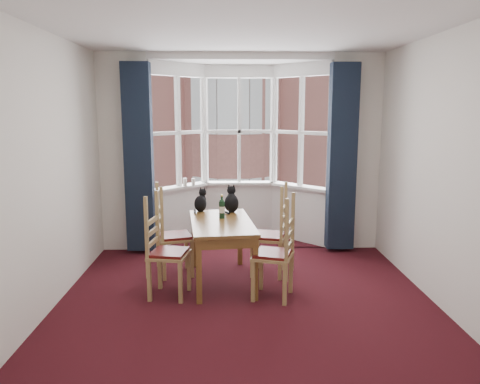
{
  "coord_description": "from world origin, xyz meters",
  "views": [
    {
      "loc": [
        -0.2,
        -4.43,
        2.02
      ],
      "look_at": [
        -0.04,
        1.05,
        1.05
      ],
      "focal_mm": 35.0,
      "sensor_mm": 36.0,
      "label": 1
    }
  ],
  "objects_px": {
    "chair_left_far": "(168,238)",
    "wine_bottle": "(222,208)",
    "dining_table": "(222,229)",
    "cat_left": "(201,202)",
    "candle_short": "(193,182)",
    "chair_left_near": "(161,254)",
    "chair_right_far": "(276,238)",
    "cat_right": "(231,202)",
    "candle_tall": "(185,182)",
    "chair_right_near": "(281,256)"
  },
  "relations": [
    {
      "from": "chair_left_near",
      "to": "chair_right_far",
      "type": "distance_m",
      "value": 1.46
    },
    {
      "from": "chair_left_far",
      "to": "cat_left",
      "type": "distance_m",
      "value": 0.63
    },
    {
      "from": "candle_short",
      "to": "wine_bottle",
      "type": "bearing_deg",
      "value": -74.31
    },
    {
      "from": "chair_right_near",
      "to": "cat_left",
      "type": "distance_m",
      "value": 1.46
    },
    {
      "from": "chair_right_near",
      "to": "chair_right_far",
      "type": "relative_size",
      "value": 1.0
    },
    {
      "from": "cat_right",
      "to": "candle_short",
      "type": "xyz_separation_m",
      "value": [
        -0.57,
        1.26,
        0.05
      ]
    },
    {
      "from": "chair_left_far",
      "to": "cat_right",
      "type": "relative_size",
      "value": 2.61
    },
    {
      "from": "chair_right_near",
      "to": "candle_tall",
      "type": "bearing_deg",
      "value": 118.44
    },
    {
      "from": "chair_left_far",
      "to": "cat_left",
      "type": "height_order",
      "value": "cat_left"
    },
    {
      "from": "chair_right_far",
      "to": "chair_right_near",
      "type": "bearing_deg",
      "value": -91.76
    },
    {
      "from": "dining_table",
      "to": "cat_left",
      "type": "height_order",
      "value": "cat_left"
    },
    {
      "from": "dining_table",
      "to": "cat_left",
      "type": "relative_size",
      "value": 4.47
    },
    {
      "from": "dining_table",
      "to": "chair_right_far",
      "type": "bearing_deg",
      "value": 18.79
    },
    {
      "from": "dining_table",
      "to": "chair_right_far",
      "type": "height_order",
      "value": "chair_right_far"
    },
    {
      "from": "chair_left_near",
      "to": "candle_tall",
      "type": "relative_size",
      "value": 7.47
    },
    {
      "from": "chair_left_near",
      "to": "wine_bottle",
      "type": "relative_size",
      "value": 3.24
    },
    {
      "from": "chair_left_near",
      "to": "candle_short",
      "type": "height_order",
      "value": "candle_short"
    },
    {
      "from": "chair_left_far",
      "to": "wine_bottle",
      "type": "relative_size",
      "value": 3.24
    },
    {
      "from": "wine_bottle",
      "to": "candle_short",
      "type": "height_order",
      "value": "wine_bottle"
    },
    {
      "from": "dining_table",
      "to": "chair_left_near",
      "type": "bearing_deg",
      "value": -148.78
    },
    {
      "from": "chair_left_far",
      "to": "cat_right",
      "type": "height_order",
      "value": "cat_right"
    },
    {
      "from": "wine_bottle",
      "to": "candle_tall",
      "type": "distance_m",
      "value": 1.68
    },
    {
      "from": "chair_right_far",
      "to": "candle_tall",
      "type": "xyz_separation_m",
      "value": [
        -1.24,
        1.51,
        0.46
      ]
    },
    {
      "from": "cat_right",
      "to": "chair_left_far",
      "type": "bearing_deg",
      "value": -162.0
    },
    {
      "from": "cat_right",
      "to": "candle_tall",
      "type": "relative_size",
      "value": 2.86
    },
    {
      "from": "candle_tall",
      "to": "candle_short",
      "type": "distance_m",
      "value": 0.13
    },
    {
      "from": "cat_left",
      "to": "chair_left_near",
      "type": "bearing_deg",
      "value": -112.05
    },
    {
      "from": "chair_left_far",
      "to": "candle_tall",
      "type": "bearing_deg",
      "value": 86.53
    },
    {
      "from": "chair_left_far",
      "to": "chair_right_near",
      "type": "distance_m",
      "value": 1.51
    },
    {
      "from": "chair_right_near",
      "to": "chair_right_far",
      "type": "bearing_deg",
      "value": 88.24
    },
    {
      "from": "cat_left",
      "to": "chair_left_far",
      "type": "bearing_deg",
      "value": -141.89
    },
    {
      "from": "chair_right_near",
      "to": "chair_right_far",
      "type": "distance_m",
      "value": 0.74
    },
    {
      "from": "dining_table",
      "to": "cat_left",
      "type": "xyz_separation_m",
      "value": [
        -0.27,
        0.55,
        0.22
      ]
    },
    {
      "from": "chair_left_near",
      "to": "cat_left",
      "type": "bearing_deg",
      "value": 67.95
    },
    {
      "from": "chair_right_far",
      "to": "candle_short",
      "type": "relative_size",
      "value": 8.37
    },
    {
      "from": "dining_table",
      "to": "cat_left",
      "type": "bearing_deg",
      "value": 116.01
    },
    {
      "from": "chair_right_far",
      "to": "wine_bottle",
      "type": "height_order",
      "value": "wine_bottle"
    },
    {
      "from": "wine_bottle",
      "to": "candle_tall",
      "type": "relative_size",
      "value": 2.3
    },
    {
      "from": "cat_left",
      "to": "cat_right",
      "type": "distance_m",
      "value": 0.4
    },
    {
      "from": "chair_right_near",
      "to": "cat_right",
      "type": "bearing_deg",
      "value": 117.18
    },
    {
      "from": "chair_left_near",
      "to": "chair_right_far",
      "type": "bearing_deg",
      "value": 25.27
    },
    {
      "from": "chair_right_near",
      "to": "candle_short",
      "type": "bearing_deg",
      "value": 115.61
    },
    {
      "from": "cat_left",
      "to": "candle_short",
      "type": "distance_m",
      "value": 1.22
    },
    {
      "from": "chair_left_near",
      "to": "chair_right_far",
      "type": "height_order",
      "value": "same"
    },
    {
      "from": "cat_right",
      "to": "candle_tall",
      "type": "bearing_deg",
      "value": 119.45
    },
    {
      "from": "cat_left",
      "to": "wine_bottle",
      "type": "xyz_separation_m",
      "value": [
        0.27,
        -0.4,
        0.01
      ]
    },
    {
      "from": "cat_left",
      "to": "candle_short",
      "type": "xyz_separation_m",
      "value": [
        -0.18,
        1.21,
        0.07
      ]
    },
    {
      "from": "cat_right",
      "to": "candle_tall",
      "type": "distance_m",
      "value": 1.41
    },
    {
      "from": "chair_right_far",
      "to": "chair_left_far",
      "type": "bearing_deg",
      "value": 179.1
    },
    {
      "from": "chair_right_near",
      "to": "wine_bottle",
      "type": "height_order",
      "value": "wine_bottle"
    }
  ]
}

